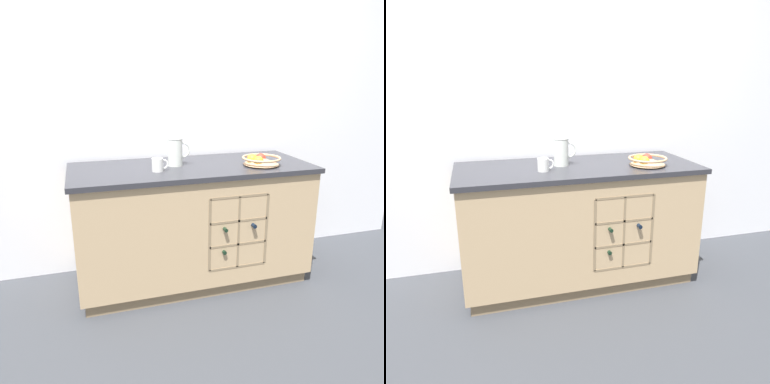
# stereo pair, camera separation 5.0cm
# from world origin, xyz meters

# --- Properties ---
(ground_plane) EXTENTS (14.00, 14.00, 0.00)m
(ground_plane) POSITION_xyz_m (0.00, 0.00, 0.00)
(ground_plane) COLOR #383A3F
(back_wall) EXTENTS (4.40, 0.06, 2.55)m
(back_wall) POSITION_xyz_m (0.00, 0.41, 1.27)
(back_wall) COLOR white
(back_wall) RESTS_ON ground_plane
(kitchen_island) EXTENTS (1.75, 0.74, 0.91)m
(kitchen_island) POSITION_xyz_m (0.00, -0.00, 0.46)
(kitchen_island) COLOR #8B7354
(kitchen_island) RESTS_ON ground_plane
(fruit_bowl) EXTENTS (0.28, 0.28, 0.09)m
(fruit_bowl) POSITION_xyz_m (0.48, -0.14, 0.96)
(fruit_bowl) COLOR tan
(fruit_bowl) RESTS_ON kitchen_island
(white_pitcher) EXTENTS (0.17, 0.11, 0.20)m
(white_pitcher) POSITION_xyz_m (-0.11, 0.04, 1.02)
(white_pitcher) COLOR silver
(white_pitcher) RESTS_ON kitchen_island
(ceramic_mug) EXTENTS (0.11, 0.08, 0.09)m
(ceramic_mug) POSITION_xyz_m (-0.27, -0.10, 0.96)
(ceramic_mug) COLOR white
(ceramic_mug) RESTS_ON kitchen_island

